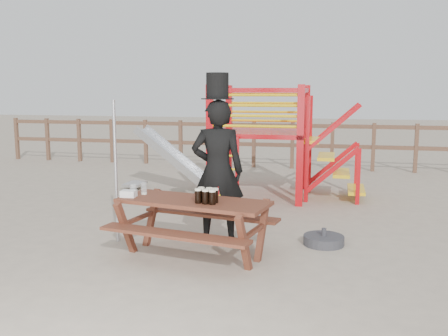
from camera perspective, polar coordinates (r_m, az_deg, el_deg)
ground at (r=6.33m, az=-2.64°, el=-9.57°), size 60.00×60.00×0.00m
back_fence at (r=12.95m, az=5.62°, el=3.25°), size 15.09×0.09×1.20m
playground_fort at (r=9.53m, az=3.79°, el=3.28°), size 4.71×1.84×2.10m
picnic_table at (r=6.06m, az=-3.52°, el=-6.05°), size 2.02×1.57×0.70m
man_with_hat at (r=6.57m, az=-0.74°, el=0.07°), size 0.77×0.58×2.23m
metal_pole at (r=6.70m, az=-12.26°, el=-0.46°), size 0.04×0.04×1.88m
parasol_base at (r=6.72m, az=11.32°, el=-8.08°), size 0.53×0.53×0.22m
paper_bag at (r=6.25m, az=-10.85°, el=-2.89°), size 0.19×0.15×0.08m
stout_pints at (r=5.80m, az=-1.97°, el=-3.19°), size 0.26×0.20×0.17m
empty_glasses at (r=6.31m, az=-9.73°, el=-2.49°), size 0.16×0.23×0.15m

